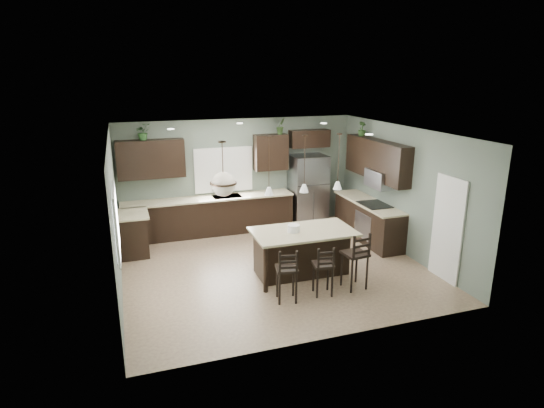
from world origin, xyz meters
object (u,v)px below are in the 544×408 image
(refrigerator, at_px, (308,190))
(bar_stool_right, at_px, (355,260))
(kitchen_island, at_px, (303,253))
(serving_dish, at_px, (294,228))
(bar_stool_left, at_px, (287,274))
(bar_stool_center, at_px, (323,270))
(plant_back_left, at_px, (143,132))

(refrigerator, bearing_deg, bar_stool_right, -99.57)
(kitchen_island, bearing_deg, bar_stool_right, -50.46)
(refrigerator, xyz_separation_m, serving_dish, (-1.52, -2.87, 0.07))
(refrigerator, height_order, bar_stool_left, refrigerator)
(kitchen_island, xyz_separation_m, bar_stool_right, (0.69, -0.85, 0.10))
(bar_stool_right, bearing_deg, refrigerator, 74.14)
(kitchen_island, xyz_separation_m, bar_stool_center, (0.02, -0.90, 0.02))
(serving_dish, bearing_deg, refrigerator, 62.17)
(plant_back_left, bearing_deg, bar_stool_right, -48.84)
(bar_stool_center, relative_size, plant_back_left, 2.49)
(bar_stool_center, xyz_separation_m, plant_back_left, (-2.75, 3.96, 2.11))
(refrigerator, xyz_separation_m, bar_stool_left, (-2.00, -3.79, -0.42))
(bar_stool_center, bearing_deg, refrigerator, 79.99)
(bar_stool_left, relative_size, plant_back_left, 2.61)
(bar_stool_left, relative_size, bar_stool_center, 1.05)
(kitchen_island, height_order, plant_back_left, plant_back_left)
(kitchen_island, bearing_deg, serving_dish, -180.00)
(serving_dish, height_order, bar_stool_left, serving_dish)
(bar_stool_left, bearing_deg, plant_back_left, 128.28)
(kitchen_island, bearing_deg, plant_back_left, 132.13)
(kitchen_island, height_order, bar_stool_left, bar_stool_left)
(bar_stool_center, bearing_deg, bar_stool_left, -169.87)
(serving_dish, bearing_deg, kitchen_island, -0.43)
(bar_stool_center, distance_m, plant_back_left, 5.26)
(refrigerator, bearing_deg, bar_stool_left, -117.77)
(kitchen_island, bearing_deg, refrigerator, 65.82)
(bar_stool_right, distance_m, plant_back_left, 5.57)
(bar_stool_left, xyz_separation_m, bar_stool_right, (1.37, 0.07, 0.06))
(refrigerator, height_order, kitchen_island, refrigerator)
(serving_dish, bearing_deg, bar_stool_right, -43.67)
(bar_stool_left, xyz_separation_m, plant_back_left, (-2.04, 3.97, 2.09))
(bar_stool_right, bearing_deg, serving_dish, 130.03)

